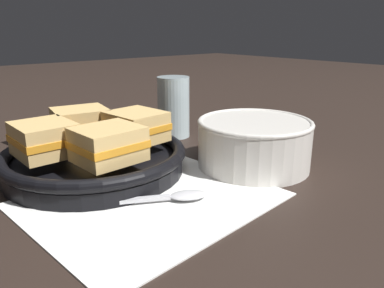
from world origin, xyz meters
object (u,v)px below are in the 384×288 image
Objects in this scene: soup_bowl at (254,140)px; sandwich_far_right at (136,126)px; sandwich_far_left at (108,144)px; spoon at (173,197)px; sandwich_near_left at (81,123)px; sandwich_near_right at (44,139)px; skillet at (94,160)px; drinking_glass at (174,107)px.

soup_bowl is 0.19m from sandwich_far_right.
spoon is at bearing -65.80° from sandwich_far_left.
soup_bowl is at bearing -46.50° from sandwich_near_left.
sandwich_far_right is at bearing -9.71° from sandwich_near_right.
spoon is 0.11m from sandwich_far_left.
sandwich_far_right is at bearing -11.37° from skillet.
sandwich_near_right is (-0.10, 0.17, 0.06)m from spoon.
spoon is (-0.18, -0.02, -0.04)m from soup_bowl.
sandwich_near_left is at bearing 125.29° from sandwich_far_right.
sandwich_far_left reaches higher than soup_bowl.
spoon is 1.57× the size of sandwich_far_left.
sandwich_near_right is at bearing 171.98° from skillet.
soup_bowl is at bearing -17.54° from sandwich_far_left.
spoon is at bearing -79.83° from skillet.
sandwich_near_right is 0.14m from sandwich_far_right.
skillet reaches higher than spoon.
skillet is 3.97× the size of sandwich_near_left.
sandwich_near_right reaches higher than skillet.
soup_bowl is 0.25m from skillet.
spoon is 0.20m from sandwich_near_right.
sandwich_near_left and sandwich_far_left have the same top height.
skillet is 0.08m from sandwich_near_right.
skillet is 4.49× the size of sandwich_near_right.
sandwich_near_left is 0.14m from sandwich_far_left.
sandwich_far_left is at bearing 142.60° from spoon.
sandwich_near_right is at bearing 170.29° from sandwich_far_right.
skillet is at bearing 80.90° from sandwich_far_left.
sandwich_far_right is at bearing 35.29° from sandwich_far_left.
sandwich_near_right is 0.10m from sandwich_far_left.
soup_bowl is 1.48× the size of drinking_glass.
sandwich_near_right is at bearing 151.56° from soup_bowl.
sandwich_far_left is (-0.04, 0.09, 0.06)m from spoon.
sandwich_far_left is 0.96× the size of sandwich_far_right.
skillet is 4.31× the size of sandwich_far_left.
drinking_glass reaches higher than sandwich_far_left.
skillet is 0.08m from sandwich_far_left.
spoon is 0.16m from sandwich_far_right.
sandwich_near_right is 0.96× the size of sandwich_far_left.
soup_bowl is 0.18m from spoon.
drinking_glass reaches higher than spoon.
drinking_glass is at bearing 87.03° from soup_bowl.
spoon is 1.51× the size of sandwich_far_right.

